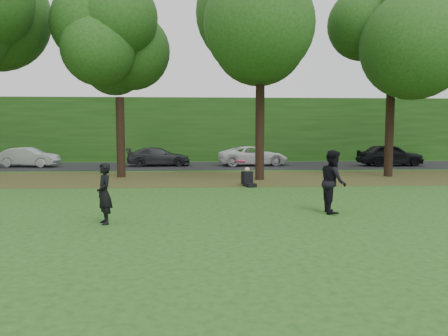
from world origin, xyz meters
name	(u,v)px	position (x,y,z in m)	size (l,w,h in m)	color
ground	(149,248)	(0.00, 0.00, 0.00)	(120.00, 120.00, 0.00)	#1F4716
leaf_litter	(179,179)	(0.00, 13.00, 0.01)	(60.00, 7.00, 0.01)	#4E351C
street	(184,166)	(0.00, 21.00, 0.01)	(70.00, 7.00, 0.02)	black
far_hedge	(186,129)	(0.00, 27.00, 2.50)	(70.00, 3.00, 5.00)	#1C4313
player_left	(104,194)	(-1.41, 2.40, 0.79)	(0.58, 0.38, 1.59)	black
player_right	(333,181)	(4.95, 3.60, 0.93)	(0.90, 0.70, 1.85)	black
parked_cars	(165,156)	(-1.22, 20.49, 0.71)	(34.97, 3.39, 1.52)	black
frisbee	(241,161)	(2.20, 3.27, 1.55)	(0.33, 0.33, 0.12)	#FF1587
seated_person	(248,179)	(3.14, 9.81, 0.31)	(0.63, 0.82, 0.83)	black
tree_line	(170,18)	(-0.34, 12.94, 7.84)	(55.30, 7.90, 12.31)	black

